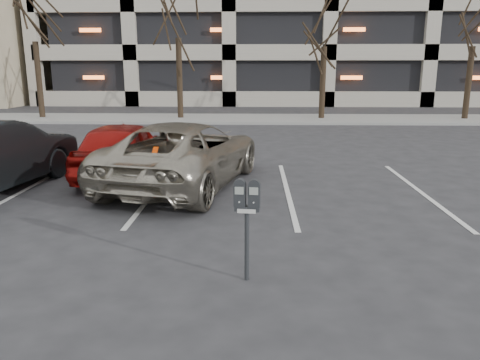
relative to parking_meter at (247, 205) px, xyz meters
The scene contains 6 objects.
ground 2.30m from the parking_meter, 107.05° to the left, with size 140.00×140.00×0.00m, color #28282B.
sidewalk 18.04m from the parking_meter, 91.95° to the left, with size 80.00×4.00×0.12m, color gray.
stall_lines 4.85m from the parking_meter, 115.09° to the left, with size 16.90×5.20×0.00m.
parking_meter is the anchor object (origin of this frame).
suv_silver 4.97m from the parking_meter, 107.11° to the left, with size 3.44×5.48×1.42m.
car_red 6.36m from the parking_meter, 118.73° to the left, with size 1.59×3.94×1.34m, color #9B110E.
Camera 1 is at (0.70, -7.33, 2.55)m, focal length 35.00 mm.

